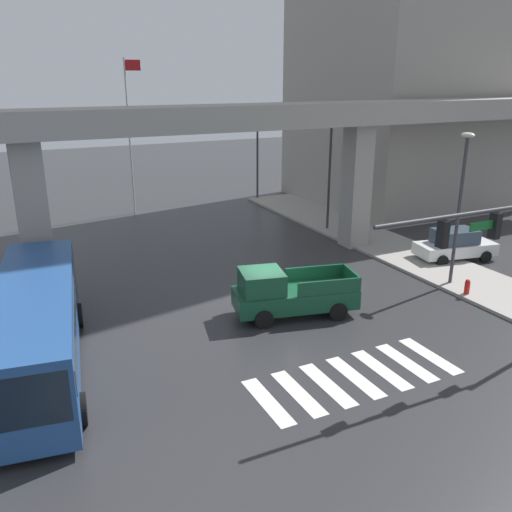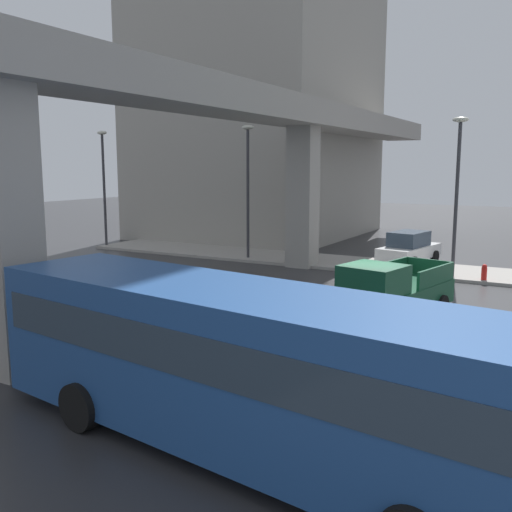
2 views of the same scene
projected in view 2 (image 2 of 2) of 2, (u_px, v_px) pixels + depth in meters
ground_plane at (362, 322)px, 18.92m from camera, size 120.00×120.00×0.00m
elevated_overpass at (205, 109)px, 20.72m from camera, size 55.58×2.56×8.25m
sidewalk_east at (390, 267)px, 28.76m from camera, size 4.00×36.00×0.15m
pickup_truck at (391, 293)px, 18.69m from camera, size 5.39×2.97×2.08m
city_bus at (239, 359)px, 10.16m from camera, size 3.96×11.04×2.99m
sedan_white at (409, 248)px, 29.97m from camera, size 4.55×2.54×1.72m
street_lamp_near_corner at (457, 178)px, 25.47m from camera, size 0.44×0.70×7.24m
street_lamp_mid_block at (248, 176)px, 30.63m from camera, size 0.44×0.70×7.24m
street_lamp_far_north at (104, 175)px, 35.58m from camera, size 0.44×0.70×7.24m
fire_hydrant at (484, 274)px, 25.10m from camera, size 0.24×0.24×0.85m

